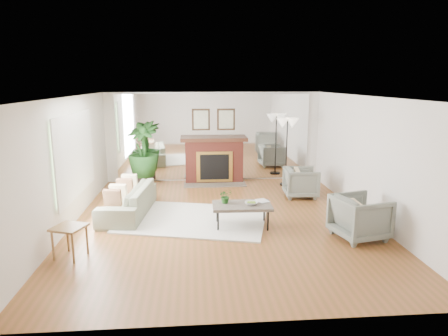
{
  "coord_description": "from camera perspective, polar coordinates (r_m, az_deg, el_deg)",
  "views": [
    {
      "loc": [
        -0.61,
        -7.68,
        2.79
      ],
      "look_at": [
        0.06,
        0.6,
        0.98
      ],
      "focal_mm": 32.0,
      "sensor_mm": 36.0,
      "label": 1
    }
  ],
  "objects": [
    {
      "name": "book",
      "position": [
        7.93,
        4.89,
        -4.8
      ],
      "size": [
        0.28,
        0.33,
        0.02
      ],
      "primitive_type": "imported",
      "rotation": [
        0.0,
        0.0,
        0.35
      ],
      "color": "olive",
      "rests_on": "coffee_table"
    },
    {
      "name": "potted_ficus",
      "position": [
        11.02,
        -11.49,
        2.24
      ],
      "size": [
        1.06,
        1.06,
        1.71
      ],
      "color": "black",
      "rests_on": "ground"
    },
    {
      "name": "armchair_back",
      "position": [
        9.98,
        10.95,
        -2.03
      ],
      "size": [
        0.84,
        0.82,
        0.72
      ],
      "primitive_type": "imported",
      "rotation": [
        0.0,
        0.0,
        1.51
      ],
      "color": "slate",
      "rests_on": "ground"
    },
    {
      "name": "tabletop_plant",
      "position": [
        7.81,
        0.21,
        -4.02
      ],
      "size": [
        0.3,
        0.28,
        0.28
      ],
      "primitive_type": "imported",
      "rotation": [
        0.0,
        0.0,
        0.27
      ],
      "color": "#23551F",
      "rests_on": "coffee_table"
    },
    {
      "name": "wall_back",
      "position": [
        11.29,
        -1.51,
        4.44
      ],
      "size": [
        6.0,
        0.02,
        2.5
      ],
      "primitive_type": "cube",
      "color": "silver",
      "rests_on": "ground"
    },
    {
      "name": "window_panel",
      "position": [
        8.54,
        -20.56,
        1.78
      ],
      "size": [
        0.04,
        2.4,
        1.5
      ],
      "primitive_type": "cube",
      "color": "#B2E09E",
      "rests_on": "wall_left"
    },
    {
      "name": "sofa",
      "position": [
        8.77,
        -13.55,
        -4.54
      ],
      "size": [
        1.04,
        2.17,
        0.61
      ],
      "primitive_type": "imported",
      "rotation": [
        0.0,
        0.0,
        -1.68
      ],
      "color": "gray",
      "rests_on": "ground"
    },
    {
      "name": "side_table",
      "position": [
        6.92,
        -21.23,
        -8.43
      ],
      "size": [
        0.59,
        0.59,
        0.53
      ],
      "rotation": [
        0.0,
        0.0,
        -0.35
      ],
      "color": "olive",
      "rests_on": "ground"
    },
    {
      "name": "floor_lamp",
      "position": [
        10.81,
        9.03,
        5.62
      ],
      "size": [
        0.6,
        0.33,
        1.83
      ],
      "color": "black",
      "rests_on": "ground"
    },
    {
      "name": "ground",
      "position": [
        8.19,
        -0.1,
        -7.62
      ],
      "size": [
        7.0,
        7.0,
        0.0
      ],
      "primitive_type": "plane",
      "color": "brown",
      "rests_on": "ground"
    },
    {
      "name": "wall_right",
      "position": [
        8.62,
        20.13,
        1.23
      ],
      "size": [
        0.02,
        7.0,
        2.5
      ],
      "primitive_type": "cube",
      "color": "silver",
      "rests_on": "ground"
    },
    {
      "name": "fireplace",
      "position": [
        11.16,
        -1.43,
        1.27
      ],
      "size": [
        1.85,
        0.83,
        2.05
      ],
      "color": "maroon",
      "rests_on": "ground"
    },
    {
      "name": "armchair_front",
      "position": [
        7.64,
        18.86,
        -6.67
      ],
      "size": [
        1.05,
        1.03,
        0.79
      ],
      "primitive_type": "imported",
      "rotation": [
        0.0,
        0.0,
        1.81
      ],
      "color": "slate",
      "rests_on": "ground"
    },
    {
      "name": "area_rug",
      "position": [
        8.3,
        -4.26,
        -7.29
      ],
      "size": [
        3.28,
        2.68,
        0.03
      ],
      "primitive_type": "cube",
      "rotation": [
        0.0,
        0.0,
        -0.24
      ],
      "color": "silver",
      "rests_on": "ground"
    },
    {
      "name": "mirror_panel",
      "position": [
        11.27,
        -1.5,
        4.42
      ],
      "size": [
        5.4,
        0.04,
        2.4
      ],
      "primitive_type": "cube",
      "color": "silver",
      "rests_on": "wall_back"
    },
    {
      "name": "wall_left",
      "position": [
        8.19,
        -21.45,
        0.58
      ],
      "size": [
        0.02,
        7.0,
        2.5
      ],
      "primitive_type": "cube",
      "color": "silver",
      "rests_on": "ground"
    },
    {
      "name": "coffee_table",
      "position": [
        7.78,
        2.59,
        -5.47
      ],
      "size": [
        1.16,
        0.7,
        0.46
      ],
      "rotation": [
        0.0,
        0.0,
        -0.03
      ],
      "color": "#64594F",
      "rests_on": "ground"
    },
    {
      "name": "fruit_bowl",
      "position": [
        7.75,
        3.94,
        -5.02
      ],
      "size": [
        0.32,
        0.32,
        0.06
      ],
      "primitive_type": "imported",
      "rotation": [
        0.0,
        0.0,
        -0.32
      ],
      "color": "olive",
      "rests_on": "coffee_table"
    }
  ]
}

